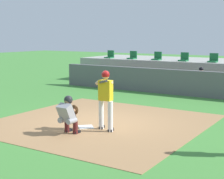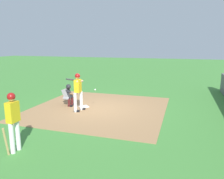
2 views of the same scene
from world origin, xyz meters
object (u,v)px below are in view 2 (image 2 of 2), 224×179
Objects in this scene: catcher_crouched at (69,94)px; on_deck_batter at (13,119)px; home_plate at (84,107)px; batter_at_plate at (78,90)px.

on_deck_batter is at bearing 10.33° from catcher_crouched.
catcher_crouched is (-0.00, -0.82, 0.59)m from home_plate.
catcher_crouched is 5.04m from on_deck_batter.
home_plate is 0.24× the size of batter_at_plate.
catcher_crouched is at bearing -169.67° from on_deck_batter.
on_deck_batter reaches higher than home_plate.
on_deck_batter is at bearing 0.97° from home_plate.
batter_at_plate is 1.19m from catcher_crouched.
batter_at_plate reaches higher than catcher_crouched.
batter_at_plate is 1.01× the size of on_deck_batter.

